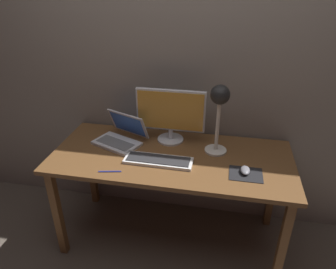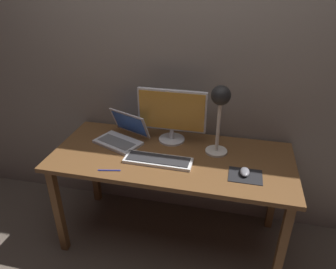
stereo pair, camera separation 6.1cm
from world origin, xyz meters
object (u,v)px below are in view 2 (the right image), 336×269
Objects in this scene: keyboard_main at (158,160)px; mouse at (245,172)px; laptop at (123,133)px; pen at (109,170)px; desk_lamp at (220,106)px; monitor at (172,114)px.

mouse is at bearing -1.99° from keyboard_main.
keyboard_main is 0.39m from laptop.
mouse is 0.83m from pen.
laptop is at bearing 164.35° from mouse.
desk_lamp is 3.38× the size of pen.
mouse is at bearing -31.38° from monitor.
keyboard_main is 0.32m from pen.
keyboard_main is 0.52m from desk_lamp.
pen is at bearing -83.08° from laptop.
monitor is at bearing 148.62° from mouse.
laptop reaches higher than pen.
mouse is (0.86, -0.24, -0.04)m from laptop.
desk_lamp reaches higher than monitor.
desk_lamp is (0.35, 0.21, 0.33)m from keyboard_main.
mouse is (0.19, -0.22, -0.32)m from desk_lamp.
desk_lamp is at bearing 30.96° from pen.
laptop is 0.40m from pen.
mouse is 0.69× the size of pen.
keyboard_main is 1.11× the size of laptop.
monitor is at bearing 164.13° from desk_lamp.
monitor is 5.02× the size of mouse.
monitor is 3.44× the size of pen.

